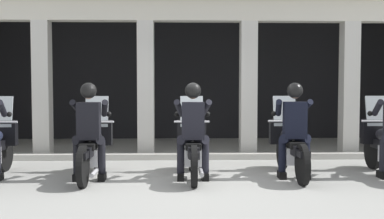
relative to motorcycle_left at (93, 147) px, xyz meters
name	(u,v)px	position (x,y,z in m)	size (l,w,h in m)	color
ground_plane	(189,152)	(1.67, 2.82, -0.50)	(80.00, 80.00, 0.00)	#999993
station_building	(194,59)	(1.85, 4.26, 1.70)	(12.17, 3.90, 3.50)	black
kerb_strip	(198,156)	(1.85, 1.80, -0.44)	(11.67, 0.24, 0.12)	#B7B5AD
motorcycle_left	(93,147)	(0.00, 0.00, 0.00)	(0.62, 2.04, 1.35)	black
police_officer_left	(89,123)	(0.00, -0.28, 0.44)	(0.63, 0.61, 1.58)	black
motorcycle_center	(192,147)	(1.67, -0.02, 0.00)	(0.62, 2.04, 1.35)	black
police_officer_center	(193,123)	(1.67, -0.30, 0.44)	(0.63, 0.61, 1.58)	black
motorcycle_right	(290,146)	(3.34, 0.07, 0.00)	(0.62, 2.04, 1.35)	black
police_officer_right	(294,122)	(3.34, -0.22, 0.44)	(0.63, 0.61, 1.58)	black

